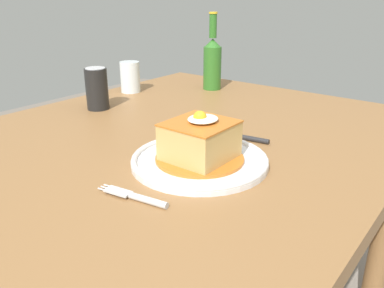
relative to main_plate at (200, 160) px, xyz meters
name	(u,v)px	position (x,y,z in m)	size (l,w,h in m)	color
dining_table	(150,181)	(0.01, 0.15, -0.10)	(1.44, 1.00, 0.73)	olive
main_plate	(200,160)	(0.00, 0.00, 0.00)	(0.28, 0.28, 0.02)	white
sandwich_meal	(200,142)	(0.00, 0.00, 0.04)	(0.18, 0.18, 0.10)	#C66B23
fork	(138,197)	(-0.19, -0.01, 0.00)	(0.04, 0.14, 0.01)	silver
knife	(245,138)	(0.18, 0.00, 0.00)	(0.04, 0.17, 0.01)	#262628
soda_can	(97,89)	(0.14, 0.49, 0.05)	(0.07, 0.07, 0.12)	black
beer_bottle_green_far	(212,61)	(0.56, 0.37, 0.09)	(0.06, 0.06, 0.27)	#2D6B23
drinking_glass	(130,79)	(0.35, 0.57, 0.04)	(0.07, 0.07, 0.10)	silver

